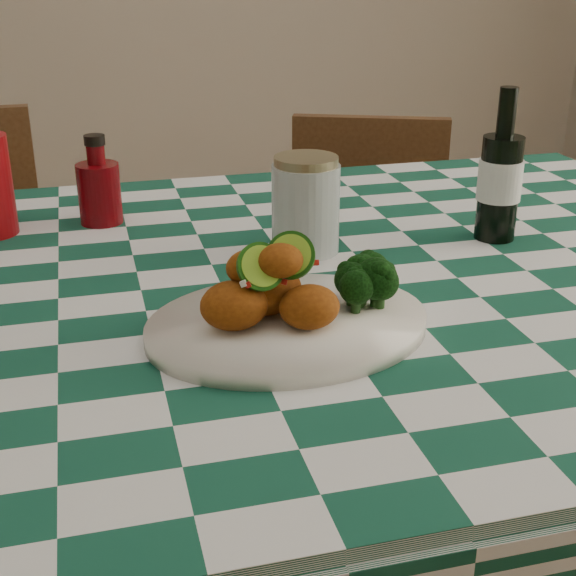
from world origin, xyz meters
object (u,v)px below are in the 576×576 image
object	(u,v)px
fried_chicken_pile	(278,282)
mason_jar	(306,205)
beer_bottle	(501,165)
wooden_chair_right	(362,304)
dining_table	(229,523)
plate	(288,325)
ketchup_bottle	(98,180)

from	to	relation	value
fried_chicken_pile	mason_jar	bearing A→B (deg)	67.69
beer_bottle	wooden_chair_right	size ratio (longest dim) A/B	0.27
dining_table	beer_bottle	world-z (taller)	beer_bottle
plate	wooden_chair_right	size ratio (longest dim) A/B	0.40
ketchup_bottle	mason_jar	size ratio (longest dim) A/B	1.01
ketchup_bottle	wooden_chair_right	bearing A→B (deg)	32.96
wooden_chair_right	fried_chicken_pile	bearing A→B (deg)	-94.63
beer_bottle	wooden_chair_right	bearing A→B (deg)	88.04
beer_bottle	ketchup_bottle	bearing A→B (deg)	158.43
dining_table	beer_bottle	bearing A→B (deg)	8.79
beer_bottle	dining_table	bearing A→B (deg)	-171.21
fried_chicken_pile	beer_bottle	world-z (taller)	beer_bottle
plate	mason_jar	xyz separation A→B (m)	(0.09, 0.25, 0.06)
wooden_chair_right	ketchup_bottle	bearing A→B (deg)	-125.38
dining_table	plate	bearing A→B (deg)	-73.44
fried_chicken_pile	ketchup_bottle	distance (m)	0.49
fried_chicken_pile	mason_jar	world-z (taller)	mason_jar
ketchup_bottle	mason_jar	world-z (taller)	ketchup_bottle
dining_table	mason_jar	world-z (taller)	mason_jar
ketchup_bottle	beer_bottle	size ratio (longest dim) A/B	0.63
dining_table	ketchup_bottle	world-z (taller)	ketchup_bottle
fried_chicken_pile	wooden_chair_right	xyz separation A→B (m)	(0.41, 0.84, -0.44)
fried_chicken_pile	mason_jar	distance (m)	0.27
fried_chicken_pile	dining_table	bearing A→B (deg)	102.83
dining_table	fried_chicken_pile	world-z (taller)	fried_chicken_pile
ketchup_bottle	mason_jar	bearing A→B (deg)	-36.29
fried_chicken_pile	wooden_chair_right	bearing A→B (deg)	63.72
plate	ketchup_bottle	distance (m)	0.50
plate	fried_chicken_pile	world-z (taller)	fried_chicken_pile
plate	wooden_chair_right	xyz separation A→B (m)	(0.40, 0.84, -0.39)
wooden_chair_right	beer_bottle	bearing A→B (deg)	-70.30
mason_jar	beer_bottle	xyz separation A→B (m)	(0.29, -0.02, 0.04)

